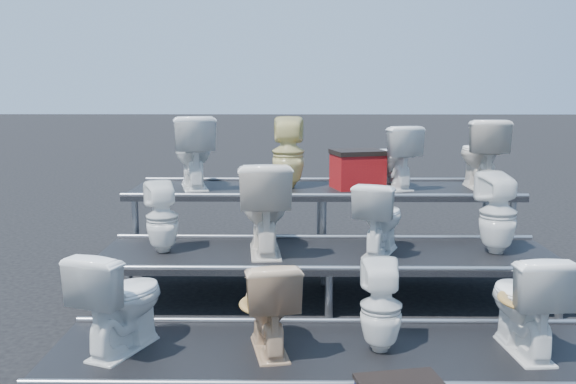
{
  "coord_description": "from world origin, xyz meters",
  "views": [
    {
      "loc": [
        -0.29,
        -5.78,
        1.99
      ],
      "look_at": [
        -0.36,
        0.1,
        1.01
      ],
      "focal_mm": 40.0,
      "sensor_mm": 36.0,
      "label": 1
    }
  ],
  "objects_px": {
    "toilet_2": "(381,306)",
    "toilet_3": "(525,302)",
    "toilet_6": "(380,217)",
    "toilet_9": "(288,153)",
    "toilet_1": "(268,305)",
    "red_crate": "(358,171)",
    "toilet_0": "(121,299)",
    "toilet_11": "(481,154)",
    "toilet_5": "(264,207)",
    "toilet_7": "(498,213)",
    "toilet_4": "(162,217)",
    "toilet_8": "(193,152)",
    "toilet_10": "(393,157)"
  },
  "relations": [
    {
      "from": "toilet_2",
      "to": "toilet_3",
      "type": "bearing_deg",
      "value": -179.57
    },
    {
      "from": "toilet_6",
      "to": "toilet_9",
      "type": "distance_m",
      "value": 1.62
    },
    {
      "from": "toilet_1",
      "to": "red_crate",
      "type": "xyz_separation_m",
      "value": [
        0.88,
        2.6,
        0.64
      ]
    },
    {
      "from": "toilet_0",
      "to": "toilet_1",
      "type": "bearing_deg",
      "value": -157.86
    },
    {
      "from": "toilet_11",
      "to": "toilet_3",
      "type": "bearing_deg",
      "value": 80.73
    },
    {
      "from": "toilet_0",
      "to": "toilet_11",
      "type": "bearing_deg",
      "value": -119.79
    },
    {
      "from": "toilet_11",
      "to": "red_crate",
      "type": "xyz_separation_m",
      "value": [
        -1.36,
        -0.0,
        -0.2
      ]
    },
    {
      "from": "toilet_5",
      "to": "red_crate",
      "type": "relative_size",
      "value": 1.63
    },
    {
      "from": "toilet_5",
      "to": "red_crate",
      "type": "height_order",
      "value": "toilet_5"
    },
    {
      "from": "toilet_3",
      "to": "toilet_5",
      "type": "bearing_deg",
      "value": -38.31
    },
    {
      "from": "toilet_11",
      "to": "toilet_7",
      "type": "bearing_deg",
      "value": 80.53
    },
    {
      "from": "toilet_3",
      "to": "toilet_4",
      "type": "height_order",
      "value": "toilet_4"
    },
    {
      "from": "toilet_3",
      "to": "toilet_4",
      "type": "relative_size",
      "value": 1.16
    },
    {
      "from": "toilet_3",
      "to": "toilet_5",
      "type": "distance_m",
      "value": 2.39
    },
    {
      "from": "toilet_3",
      "to": "toilet_0",
      "type": "bearing_deg",
      "value": -4.75
    },
    {
      "from": "toilet_8",
      "to": "toilet_10",
      "type": "distance_m",
      "value": 2.23
    },
    {
      "from": "toilet_9",
      "to": "toilet_10",
      "type": "relative_size",
      "value": 1.13
    },
    {
      "from": "toilet_5",
      "to": "toilet_2",
      "type": "bearing_deg",
      "value": 119.91
    },
    {
      "from": "toilet_4",
      "to": "toilet_5",
      "type": "distance_m",
      "value": 0.95
    },
    {
      "from": "toilet_2",
      "to": "red_crate",
      "type": "bearing_deg",
      "value": -90.94
    },
    {
      "from": "toilet_8",
      "to": "red_crate",
      "type": "height_order",
      "value": "toilet_8"
    },
    {
      "from": "toilet_7",
      "to": "toilet_11",
      "type": "xyz_separation_m",
      "value": [
        0.19,
        1.3,
        0.41
      ]
    },
    {
      "from": "toilet_5",
      "to": "toilet_3",
      "type": "bearing_deg",
      "value": 141.22
    },
    {
      "from": "toilet_7",
      "to": "toilet_5",
      "type": "bearing_deg",
      "value": -15.68
    },
    {
      "from": "toilet_7",
      "to": "toilet_1",
      "type": "bearing_deg",
      "value": 16.71
    },
    {
      "from": "toilet_5",
      "to": "toilet_8",
      "type": "distance_m",
      "value": 1.6
    },
    {
      "from": "toilet_0",
      "to": "toilet_11",
      "type": "height_order",
      "value": "toilet_11"
    },
    {
      "from": "toilet_0",
      "to": "toilet_5",
      "type": "distance_m",
      "value": 1.69
    },
    {
      "from": "toilet_1",
      "to": "toilet_6",
      "type": "bearing_deg",
      "value": -137.92
    },
    {
      "from": "toilet_7",
      "to": "toilet_9",
      "type": "distance_m",
      "value": 2.37
    },
    {
      "from": "toilet_0",
      "to": "toilet_10",
      "type": "xyz_separation_m",
      "value": [
        2.36,
        2.6,
        0.77
      ]
    },
    {
      "from": "toilet_11",
      "to": "red_crate",
      "type": "height_order",
      "value": "toilet_11"
    },
    {
      "from": "toilet_6",
      "to": "red_crate",
      "type": "bearing_deg",
      "value": -63.68
    },
    {
      "from": "toilet_2",
      "to": "toilet_11",
      "type": "relative_size",
      "value": 0.88
    },
    {
      "from": "toilet_1",
      "to": "toilet_3",
      "type": "distance_m",
      "value": 1.87
    },
    {
      "from": "toilet_6",
      "to": "toilet_11",
      "type": "relative_size",
      "value": 0.86
    },
    {
      "from": "toilet_7",
      "to": "toilet_8",
      "type": "relative_size",
      "value": 0.93
    },
    {
      "from": "toilet_9",
      "to": "toilet_4",
      "type": "bearing_deg",
      "value": 49.46
    },
    {
      "from": "toilet_6",
      "to": "toilet_2",
      "type": "bearing_deg",
      "value": 105.83
    },
    {
      "from": "toilet_11",
      "to": "toilet_10",
      "type": "bearing_deg",
      "value": -1.06
    },
    {
      "from": "toilet_6",
      "to": "toilet_11",
      "type": "height_order",
      "value": "toilet_11"
    },
    {
      "from": "toilet_4",
      "to": "toilet_8",
      "type": "xyz_separation_m",
      "value": [
        0.09,
        1.3,
        0.47
      ]
    },
    {
      "from": "toilet_4",
      "to": "toilet_8",
      "type": "relative_size",
      "value": 0.82
    },
    {
      "from": "toilet_5",
      "to": "toilet_8",
      "type": "relative_size",
      "value": 1.06
    },
    {
      "from": "toilet_1",
      "to": "toilet_8",
      "type": "relative_size",
      "value": 0.87
    },
    {
      "from": "toilet_7",
      "to": "toilet_11",
      "type": "relative_size",
      "value": 0.97
    },
    {
      "from": "toilet_7",
      "to": "toilet_10",
      "type": "distance_m",
      "value": 1.56
    },
    {
      "from": "toilet_0",
      "to": "toilet_1",
      "type": "xyz_separation_m",
      "value": [
        1.08,
        0.0,
        -0.03
      ]
    },
    {
      "from": "toilet_4",
      "to": "toilet_11",
      "type": "xyz_separation_m",
      "value": [
        3.28,
        1.3,
        0.46
      ]
    },
    {
      "from": "toilet_3",
      "to": "toilet_9",
      "type": "bearing_deg",
      "value": -60.76
    }
  ]
}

